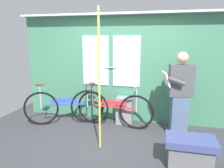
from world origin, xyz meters
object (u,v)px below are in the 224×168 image
object	(u,v)px
bicycle_leaning_behind	(114,109)
trash_bin_by_wall	(125,110)
bicycle_near_door	(64,106)
handrail_pole	(99,81)
passenger_reading_newspaper	(180,93)
bench_seat_corner	(190,151)

from	to	relation	value
bicycle_leaning_behind	trash_bin_by_wall	world-z (taller)	bicycle_leaning_behind
bicycle_leaning_behind	trash_bin_by_wall	bearing A→B (deg)	52.23
bicycle_near_door	handrail_pole	xyz separation A→B (m)	(1.05, -0.82, 0.77)
bicycle_near_door	trash_bin_by_wall	xyz separation A→B (m)	(1.27, 0.34, -0.10)
passenger_reading_newspaper	handrail_pole	distance (m)	1.57
handrail_pole	bench_seat_corner	xyz separation A→B (m)	(1.43, -0.26, -0.92)
bicycle_leaning_behind	bench_seat_corner	world-z (taller)	bicycle_leaning_behind
bicycle_near_door	bicycle_leaning_behind	distance (m)	1.08
handrail_pole	bench_seat_corner	distance (m)	1.72
handrail_pole	trash_bin_by_wall	bearing A→B (deg)	79.34
passenger_reading_newspaper	bench_seat_corner	bearing A→B (deg)	83.49
bicycle_near_door	bicycle_leaning_behind	xyz separation A→B (m)	(1.07, 0.12, -0.01)
passenger_reading_newspaper	trash_bin_by_wall	distance (m)	1.28
trash_bin_by_wall	handrail_pole	distance (m)	1.46
trash_bin_by_wall	passenger_reading_newspaper	bearing A→B (deg)	-18.21
bicycle_leaning_behind	passenger_reading_newspaper	distance (m)	1.39
bicycle_leaning_behind	bench_seat_corner	xyz separation A→B (m)	(1.41, -1.20, -0.14)
handrail_pole	passenger_reading_newspaper	bearing A→B (deg)	31.19
handrail_pole	bench_seat_corner	world-z (taller)	handrail_pole
handrail_pole	bench_seat_corner	bearing A→B (deg)	-10.12
bicycle_near_door	handrail_pole	world-z (taller)	handrail_pole
bicycle_leaning_behind	bench_seat_corner	bearing A→B (deg)	-35.05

